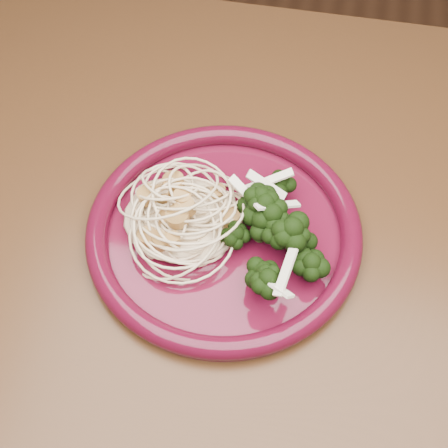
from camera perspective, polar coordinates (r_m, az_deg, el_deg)
dining_table at (r=0.66m, az=-7.64°, el=-8.24°), size 1.20×0.80×0.75m
dinner_plate at (r=0.58m, az=0.00°, el=-0.60°), size 0.29×0.29×0.02m
spaghetti_pile at (r=0.58m, az=-3.79°, el=0.93°), size 0.13×0.11×0.03m
scallop_cluster at (r=0.56m, az=-3.95°, el=2.69°), size 0.11×0.11×0.03m
broccoli_pile at (r=0.56m, az=4.82°, el=-0.85°), size 0.09×0.14×0.04m
onion_garnish at (r=0.53m, az=5.03°, el=0.84°), size 0.06×0.09×0.04m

